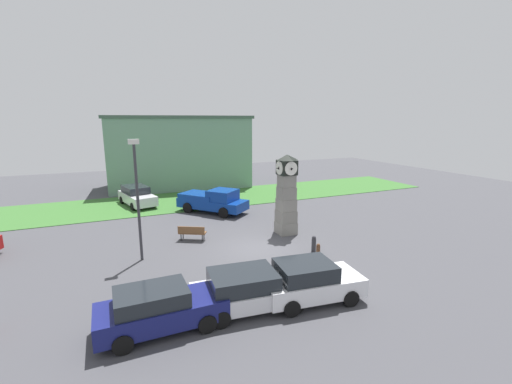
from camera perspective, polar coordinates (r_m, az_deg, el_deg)
The scene contains 13 objects.
ground_plane at distance 19.27m, azimuth 0.28°, elevation -9.40°, with size 71.09×71.09×0.00m, color #424247.
clock_tower at distance 21.17m, azimuth 5.08°, elevation -0.66°, with size 1.41×1.40×4.97m.
bollard_near_tower at distance 18.00m, azimuth 10.31°, elevation -9.71°, with size 0.20×0.20×0.85m.
bollard_mid_row at distance 18.92m, azimuth 9.61°, elevation -8.49°, with size 0.24×0.24×0.91m.
car_navy_sedan at distance 12.62m, azimuth -15.78°, elevation -18.16°, with size 4.29×1.88×1.53m.
car_near_tower at distance 13.41m, azimuth -1.21°, elevation -15.89°, with size 4.61×2.44×1.48m.
car_by_building at distance 14.07m, azimuth 8.93°, elevation -14.42°, with size 4.13×2.37×1.59m.
car_end_of_row at distance 30.16m, azimuth -19.24°, elevation -0.60°, with size 2.85×4.87×1.60m.
pickup_truck at distance 26.50m, azimuth -7.23°, elevation -1.42°, with size 5.00×5.43×1.85m.
bench at distance 20.68m, azimuth -10.62°, elevation -6.56°, with size 1.66×1.24×0.90m.
street_lamp_near_road at distance 17.74m, azimuth -19.19°, elevation 0.01°, with size 0.50×0.24×6.12m.
warehouse_blue_far at distance 37.52m, azimuth -12.64°, elevation 6.62°, with size 15.04×8.43×7.43m.
grass_verge_far at distance 31.52m, azimuth -6.78°, elevation -0.96°, with size 42.65×7.60×0.04m, color #386B2D.
Camera 1 is at (-7.32, -16.39, 7.02)m, focal length 24.00 mm.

